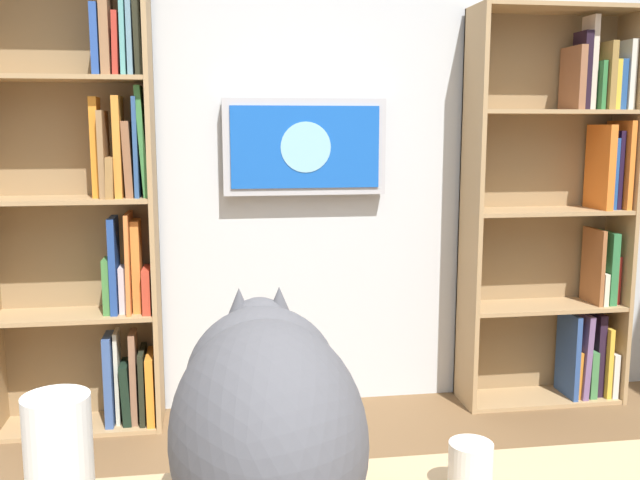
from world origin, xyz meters
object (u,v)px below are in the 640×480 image
bookshelf_left (565,215)px  wall_mounted_tv (305,147)px  paper_towel_roll (59,461)px  cat (266,417)px  bookshelf_right (93,205)px  coffee_mug (470,468)px

bookshelf_left → wall_mounted_tv: size_ratio=2.51×
bookshelf_left → paper_towel_roll: bookshelf_left is taller
wall_mounted_tv → cat: wall_mounted_tv is taller
bookshelf_left → bookshelf_right: size_ratio=0.91×
bookshelf_right → coffee_mug: (-0.98, 2.16, -0.26)m
paper_towel_roll → coffee_mug: bearing=179.5°
cat → coffee_mug: bearing=-171.9°
bookshelf_right → paper_towel_roll: 2.18m
cat → paper_towel_roll: 0.35m
bookshelf_left → wall_mounted_tv: bookshelf_left is taller
paper_towel_roll → coffee_mug: 0.71m
bookshelf_right → wall_mounted_tv: 1.01m
bookshelf_right → paper_towel_roll: size_ratio=9.50×
bookshelf_right → coffee_mug: bookshelf_right is taller
wall_mounted_tv → bookshelf_left: bearing=176.4°
bookshelf_right → bookshelf_left: bearing=-180.0°
wall_mounted_tv → cat: 2.35m
bookshelf_left → cat: 2.77m
wall_mounted_tv → cat: bearing=80.9°
cat → bookshelf_right: bearing=-74.6°
coffee_mug → wall_mounted_tv: bearing=-89.9°
coffee_mug → cat: bearing=8.1°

